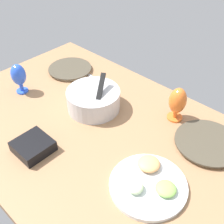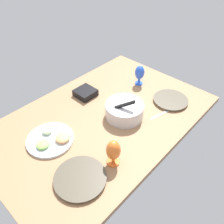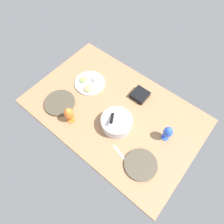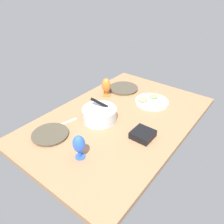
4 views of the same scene
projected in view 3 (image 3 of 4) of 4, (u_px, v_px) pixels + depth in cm
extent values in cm
cube|color=#99704C|center=(114.00, 111.00, 187.44)|extent=(160.00, 104.00, 4.00)
cylinder|color=beige|center=(141.00, 165.00, 159.36)|extent=(24.50, 24.50, 1.28)
cylinder|color=#494233|center=(141.00, 164.00, 158.47)|extent=(26.63, 26.63, 0.77)
cylinder|color=beige|center=(60.00, 103.00, 188.80)|extent=(26.86, 26.86, 1.41)
cylinder|color=#494233|center=(59.00, 102.00, 187.82)|extent=(29.19, 29.19, 0.85)
cylinder|color=silver|center=(117.00, 123.00, 173.22)|extent=(27.16, 27.16, 10.56)
cylinder|color=white|center=(117.00, 121.00, 170.48)|extent=(24.44, 24.44, 1.90)
cube|color=black|center=(112.00, 116.00, 168.95)|extent=(12.70, 17.91, 11.26)
cylinder|color=silver|center=(90.00, 83.00, 200.63)|extent=(30.20, 30.20, 1.80)
ellipsoid|color=#8CC659|center=(83.00, 80.00, 200.05)|extent=(7.95, 7.95, 2.64)
ellipsoid|color=#F2A566|center=(89.00, 88.00, 194.15)|extent=(9.19, 9.19, 3.30)
ellipsoid|color=beige|center=(95.00, 79.00, 199.90)|extent=(6.22, 6.22, 3.39)
cylinder|color=blue|center=(165.00, 137.00, 171.45)|extent=(6.45, 6.45, 1.00)
cylinder|color=blue|center=(166.00, 136.00, 169.29)|extent=(2.00, 2.00, 4.01)
ellipsoid|color=blue|center=(168.00, 132.00, 162.28)|extent=(7.96, 7.96, 12.19)
cylinder|color=orange|center=(71.00, 119.00, 180.20)|extent=(7.65, 7.65, 1.00)
cylinder|color=orange|center=(71.00, 118.00, 178.42)|extent=(2.00, 2.00, 3.12)
ellipsoid|color=orange|center=(69.00, 114.00, 171.18)|extent=(8.41, 8.41, 13.63)
cube|color=black|center=(140.00, 95.00, 191.32)|extent=(14.87, 14.87, 5.06)
cube|color=tan|center=(140.00, 94.00, 189.92)|extent=(12.20, 12.20, 1.62)
cube|color=silver|center=(120.00, 154.00, 164.30)|extent=(17.89, 6.17, 0.60)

